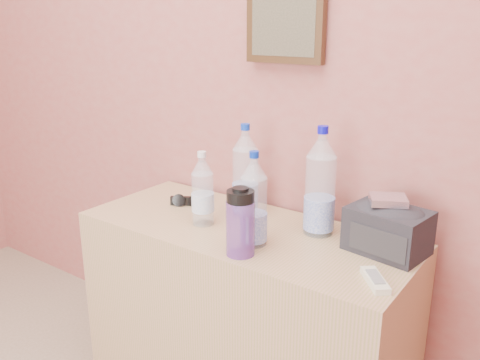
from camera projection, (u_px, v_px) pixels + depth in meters
name	position (u px, v px, depth m)	size (l,w,h in m)	color
picture_frame	(285.00, 26.00, 1.74)	(0.30, 0.03, 0.25)	#382311
dresser	(244.00, 320.00, 1.86)	(1.17, 0.49, 0.73)	tan
pet_large_b	(245.00, 175.00, 1.84)	(0.09, 0.09, 0.34)	white
pet_large_c	(320.00, 187.00, 1.67)	(0.10, 0.10, 0.37)	silver
pet_large_d	(254.00, 204.00, 1.59)	(0.08, 0.08, 0.31)	silver
pet_small	(203.00, 193.00, 1.76)	(0.08, 0.08, 0.26)	white
nalgene_bottle	(240.00, 222.00, 1.53)	(0.09, 0.09, 0.22)	#673692
sunglasses	(188.00, 201.00, 1.97)	(0.13, 0.05, 0.03)	black
ac_remote	(375.00, 280.00, 1.38)	(0.14, 0.04, 0.02)	white
toiletry_bag	(388.00, 228.00, 1.55)	(0.23, 0.17, 0.16)	black
foil_packet	(388.00, 200.00, 1.53)	(0.11, 0.09, 0.02)	silver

